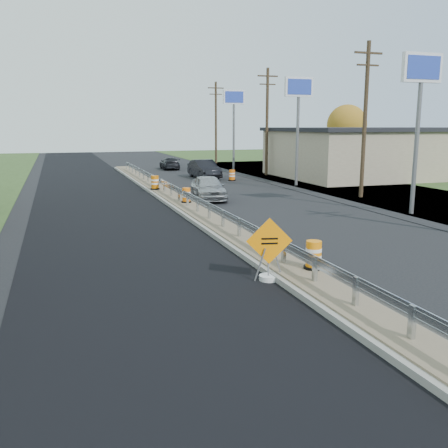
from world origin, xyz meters
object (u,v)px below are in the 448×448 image
object	(u,v)px
car_dark_far	(170,163)
car_silver	(208,188)
barrel_median_near	(314,255)
barrel_shoulder_far	(212,168)
caution_sign	(269,265)
barrel_median_far	(155,183)
barrel_median_mid	(186,195)
car_dark_mid	(204,169)
barrel_shoulder_mid	(232,175)

from	to	relation	value
car_dark_far	car_silver	bearing A→B (deg)	88.12
car_silver	car_dark_far	xyz separation A→B (m)	(2.44, 21.86, -0.13)
barrel_median_near	car_silver	size ratio (longest dim) A/B	0.20
barrel_shoulder_far	car_dark_far	bearing A→B (deg)	128.47
car_dark_far	caution_sign	bearing A→B (deg)	86.28
caution_sign	car_dark_far	size ratio (longest dim) A/B	0.44
barrel_median_near	car_dark_far	bearing A→B (deg)	83.95
barrel_median_far	barrel_shoulder_far	world-z (taller)	barrel_median_far
car_silver	barrel_median_near	bearing A→B (deg)	-89.61
barrel_median_mid	car_dark_mid	xyz separation A→B (m)	(5.25, 14.36, 0.16)
caution_sign	barrel_shoulder_mid	bearing A→B (deg)	85.86
barrel_shoulder_mid	barrel_shoulder_far	distance (m)	8.17
car_dark_mid	caution_sign	bearing A→B (deg)	-104.67
barrel_median_far	barrel_shoulder_far	size ratio (longest dim) A/B	1.06
barrel_median_near	car_silver	xyz separation A→B (m)	(1.58, 16.09, 0.10)
barrel_shoulder_far	car_dark_far	size ratio (longest dim) A/B	0.20
barrel_shoulder_mid	car_silver	size ratio (longest dim) A/B	0.20
barrel_median_near	barrel_shoulder_far	world-z (taller)	barrel_median_near
barrel_median_mid	barrel_shoulder_far	xyz separation A→B (m)	(7.70, 19.84, -0.21)
barrel_shoulder_mid	barrel_median_mid	bearing A→B (deg)	-120.31
barrel_shoulder_mid	car_silver	distance (m)	10.76
barrel_shoulder_mid	barrel_median_near	bearing A→B (deg)	-104.21
barrel_median_far	car_silver	size ratio (longest dim) A/B	0.21
barrel_median_mid	car_dark_far	distance (m)	24.42
barrel_shoulder_mid	car_dark_far	size ratio (longest dim) A/B	0.21
barrel_shoulder_mid	caution_sign	bearing A→B (deg)	-107.21
barrel_median_far	car_silver	world-z (taller)	car_silver
barrel_median_far	car_dark_far	distance (m)	18.39
barrel_median_near	car_dark_far	size ratio (longest dim) A/B	0.20
caution_sign	barrel_shoulder_mid	world-z (taller)	caution_sign
car_silver	car_dark_mid	distance (m)	12.64
caution_sign	car_dark_mid	xyz separation A→B (m)	(6.35, 28.29, 0.31)
barrel_median_near	car_silver	distance (m)	16.17
caution_sign	barrel_shoulder_mid	distance (m)	26.86
barrel_median_far	car_dark_far	bearing A→B (deg)	74.44
barrel_shoulder_mid	barrel_shoulder_far	bearing A→B (deg)	84.07
barrel_median_near	barrel_shoulder_far	xyz separation A→B (m)	(7.34, 33.78, -0.22)
caution_sign	barrel_median_far	world-z (taller)	caution_sign
car_silver	car_dark_mid	size ratio (longest dim) A/B	0.91
barrel_shoulder_mid	car_dark_far	xyz separation A→B (m)	(-2.48, 12.30, 0.19)
barrel_median_mid	barrel_shoulder_mid	size ratio (longest dim) A/B	0.92
barrel_shoulder_far	car_dark_far	distance (m)	5.34
caution_sign	barrel_median_near	distance (m)	1.46
barrel_median_mid	car_dark_far	world-z (taller)	car_dark_far
barrel_median_far	barrel_shoulder_mid	bearing A→B (deg)	36.16
car_dark_mid	barrel_median_near	bearing A→B (deg)	-101.85
car_silver	car_dark_far	bearing A→B (deg)	89.65
barrel_median_far	barrel_shoulder_mid	distance (m)	9.18
barrel_median_near	car_dark_far	world-z (taller)	car_dark_far
barrel_shoulder_far	car_dark_far	world-z (taller)	car_dark_far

